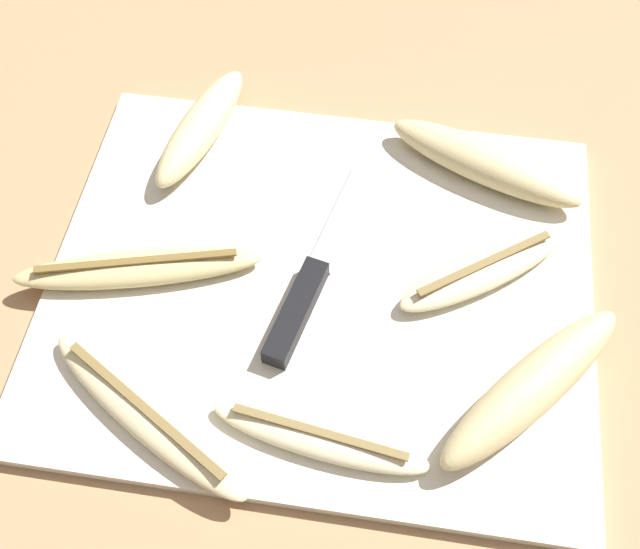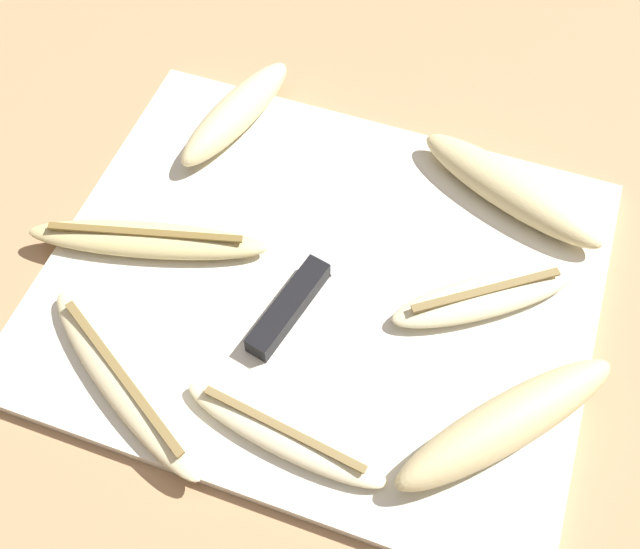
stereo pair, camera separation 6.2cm
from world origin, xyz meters
The scene contains 10 objects.
ground_plane centered at (0.00, 0.00, 0.00)m, with size 4.00×4.00×0.00m, color tan.
cutting_board centered at (0.00, 0.00, 0.01)m, with size 0.45×0.37×0.01m.
knife centered at (-0.01, -0.02, 0.02)m, with size 0.07×0.21×0.02m.
banana_pale_long centered at (0.13, 0.02, 0.02)m, with size 0.15×0.12×0.02m.
banana_mellow_near centered at (0.17, -0.08, 0.03)m, with size 0.16×0.17×0.04m.
banana_spotted_left centered at (-0.15, -0.02, 0.02)m, with size 0.21×0.09×0.02m.
banana_ripe_center centered at (0.13, 0.14, 0.03)m, with size 0.19×0.11×0.03m.
banana_bright_far centered at (0.02, -0.14, 0.02)m, with size 0.17×0.06×0.02m.
banana_cream_curved centered at (-0.11, -0.14, 0.02)m, with size 0.19×0.14×0.02m.
banana_soft_right centered at (-0.13, 0.14, 0.03)m, with size 0.08×0.16×0.03m.
Camera 2 is at (0.11, -0.31, 0.55)m, focal length 42.00 mm.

